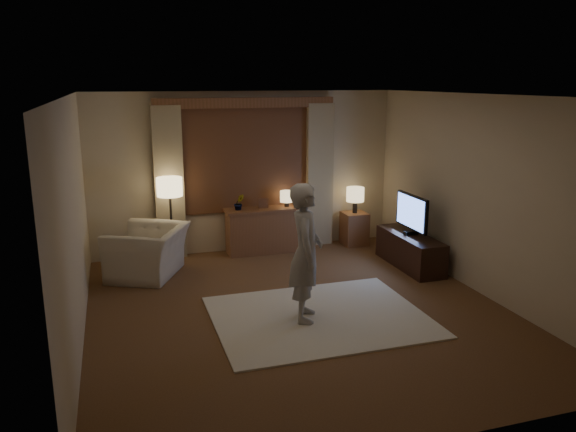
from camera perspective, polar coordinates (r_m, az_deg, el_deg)
name	(u,v)px	position (r m, az deg, el deg)	size (l,w,h in m)	color
room	(287,197)	(7.06, -0.13, 1.93)	(5.04, 5.54, 2.64)	brown
rug	(319,317)	(6.84, 3.18, -10.17)	(2.50, 2.00, 0.02)	beige
sideboard	(264,231)	(9.22, -2.50, -1.56)	(1.20, 0.40, 0.70)	brown
picture_frame	(263,205)	(9.11, -2.53, 1.18)	(0.16, 0.02, 0.20)	brown
plant	(239,203)	(9.01, -4.99, 1.32)	(0.17, 0.13, 0.30)	#999999
table_lamp_sideboard	(287,197)	(9.20, -0.13, 1.93)	(0.22, 0.22, 0.30)	black
floor_lamp	(170,192)	(8.71, -11.92, 2.45)	(0.39, 0.39, 1.33)	black
armchair	(148,252)	(8.35, -14.02, -3.56)	(1.10, 0.96, 0.71)	beige
side_table	(354,229)	(9.72, 6.75, -1.27)	(0.40, 0.40, 0.56)	brown
table_lamp_side	(355,195)	(9.58, 6.85, 2.12)	(0.30, 0.30, 0.44)	black
tv_stand	(410,250)	(8.72, 12.28, -3.44)	(0.45, 1.40, 0.50)	black
tv	(412,213)	(8.57, 12.46, 0.31)	(0.21, 0.85, 0.61)	black
person	(306,253)	(6.48, 1.81, -3.73)	(0.59, 0.39, 1.63)	#ABA59E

